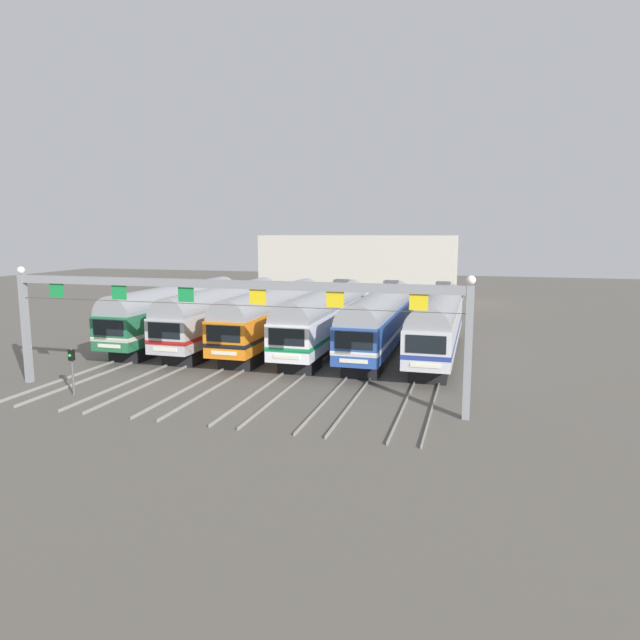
{
  "coord_description": "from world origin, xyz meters",
  "views": [
    {
      "loc": [
        13.17,
        -41.06,
        8.99
      ],
      "look_at": [
        1.88,
        -0.79,
        2.51
      ],
      "focal_mm": 32.11,
      "sensor_mm": 36.0,
      "label": 1
    }
  ],
  "objects_px": {
    "commuter_train_orange": "(274,314)",
    "yard_signal_mast": "(72,363)",
    "catenary_gantry": "(221,301)",
    "commuter_train_blue": "(380,318)",
    "commuter_train_green": "(177,310)",
    "commuter_train_silver": "(438,321)",
    "commuter_train_white": "(325,316)",
    "commuter_train_stainless": "(224,312)"
  },
  "relations": [
    {
      "from": "commuter_train_orange",
      "to": "yard_signal_mast",
      "type": "xyz_separation_m",
      "value": [
        -6.23,
        -15.16,
        -0.84
      ]
    },
    {
      "from": "yard_signal_mast",
      "to": "commuter_train_orange",
      "type": "bearing_deg",
      "value": 67.67
    },
    {
      "from": "catenary_gantry",
      "to": "yard_signal_mast",
      "type": "xyz_separation_m",
      "value": [
        -8.3,
        -1.66,
        -3.51
      ]
    },
    {
      "from": "commuter_train_blue",
      "to": "catenary_gantry",
      "type": "xyz_separation_m",
      "value": [
        -6.23,
        -13.5,
        2.67
      ]
    },
    {
      "from": "catenary_gantry",
      "to": "commuter_train_blue",
      "type": "bearing_deg",
      "value": 65.24
    },
    {
      "from": "commuter_train_green",
      "to": "commuter_train_silver",
      "type": "relative_size",
      "value": 1.0
    },
    {
      "from": "commuter_train_white",
      "to": "commuter_train_blue",
      "type": "height_order",
      "value": "same"
    },
    {
      "from": "commuter_train_blue",
      "to": "commuter_train_stainless",
      "type": "bearing_deg",
      "value": -179.98
    },
    {
      "from": "commuter_train_blue",
      "to": "commuter_train_silver",
      "type": "relative_size",
      "value": 1.0
    },
    {
      "from": "commuter_train_green",
      "to": "commuter_train_blue",
      "type": "bearing_deg",
      "value": 0.02
    },
    {
      "from": "commuter_train_white",
      "to": "commuter_train_blue",
      "type": "distance_m",
      "value": 4.15
    },
    {
      "from": "commuter_train_stainless",
      "to": "commuter_train_silver",
      "type": "bearing_deg",
      "value": 0.02
    },
    {
      "from": "commuter_train_green",
      "to": "commuter_train_silver",
      "type": "bearing_deg",
      "value": 0.01
    },
    {
      "from": "commuter_train_green",
      "to": "commuter_train_orange",
      "type": "bearing_deg",
      "value": 0.0
    },
    {
      "from": "commuter_train_blue",
      "to": "yard_signal_mast",
      "type": "distance_m",
      "value": 21.01
    },
    {
      "from": "commuter_train_white",
      "to": "commuter_train_silver",
      "type": "distance_m",
      "value": 8.3
    },
    {
      "from": "commuter_train_orange",
      "to": "yard_signal_mast",
      "type": "distance_m",
      "value": 16.41
    },
    {
      "from": "commuter_train_orange",
      "to": "catenary_gantry",
      "type": "distance_m",
      "value": 13.91
    },
    {
      "from": "commuter_train_green",
      "to": "commuter_train_silver",
      "type": "distance_m",
      "value": 20.75
    },
    {
      "from": "commuter_train_green",
      "to": "commuter_train_blue",
      "type": "relative_size",
      "value": 1.0
    },
    {
      "from": "commuter_train_orange",
      "to": "commuter_train_white",
      "type": "distance_m",
      "value": 4.15
    },
    {
      "from": "commuter_train_stainless",
      "to": "commuter_train_white",
      "type": "distance_m",
      "value": 8.3
    },
    {
      "from": "commuter_train_green",
      "to": "yard_signal_mast",
      "type": "distance_m",
      "value": 15.32
    },
    {
      "from": "commuter_train_orange",
      "to": "commuter_train_white",
      "type": "xyz_separation_m",
      "value": [
        4.15,
        0.0,
        0.0
      ]
    },
    {
      "from": "commuter_train_orange",
      "to": "commuter_train_silver",
      "type": "bearing_deg",
      "value": 0.02
    },
    {
      "from": "catenary_gantry",
      "to": "yard_signal_mast",
      "type": "bearing_deg",
      "value": -168.66
    },
    {
      "from": "commuter_train_orange",
      "to": "commuter_train_green",
      "type": "bearing_deg",
      "value": 180.0
    },
    {
      "from": "commuter_train_stainless",
      "to": "commuter_train_orange",
      "type": "distance_m",
      "value": 4.15
    },
    {
      "from": "commuter_train_stainless",
      "to": "catenary_gantry",
      "type": "relative_size",
      "value": 0.69
    },
    {
      "from": "catenary_gantry",
      "to": "commuter_train_orange",
      "type": "bearing_deg",
      "value": 98.74
    },
    {
      "from": "commuter_train_green",
      "to": "commuter_train_orange",
      "type": "xyz_separation_m",
      "value": [
        8.3,
        0.0,
        0.0
      ]
    },
    {
      "from": "yard_signal_mast",
      "to": "commuter_train_green",
      "type": "bearing_deg",
      "value": 97.79
    },
    {
      "from": "commuter_train_white",
      "to": "commuter_train_blue",
      "type": "bearing_deg",
      "value": 0.0
    },
    {
      "from": "commuter_train_silver",
      "to": "yard_signal_mast",
      "type": "height_order",
      "value": "commuter_train_silver"
    },
    {
      "from": "catenary_gantry",
      "to": "yard_signal_mast",
      "type": "height_order",
      "value": "catenary_gantry"
    },
    {
      "from": "commuter_train_white",
      "to": "commuter_train_silver",
      "type": "relative_size",
      "value": 1.0
    },
    {
      "from": "commuter_train_orange",
      "to": "commuter_train_blue",
      "type": "relative_size",
      "value": 1.0
    },
    {
      "from": "commuter_train_green",
      "to": "commuter_train_silver",
      "type": "height_order",
      "value": "commuter_train_silver"
    },
    {
      "from": "commuter_train_green",
      "to": "commuter_train_orange",
      "type": "distance_m",
      "value": 8.3
    },
    {
      "from": "commuter_train_silver",
      "to": "catenary_gantry",
      "type": "bearing_deg",
      "value": -127.55
    },
    {
      "from": "commuter_train_silver",
      "to": "commuter_train_blue",
      "type": "bearing_deg",
      "value": 180.0
    },
    {
      "from": "commuter_train_stainless",
      "to": "commuter_train_silver",
      "type": "height_order",
      "value": "commuter_train_silver"
    }
  ]
}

